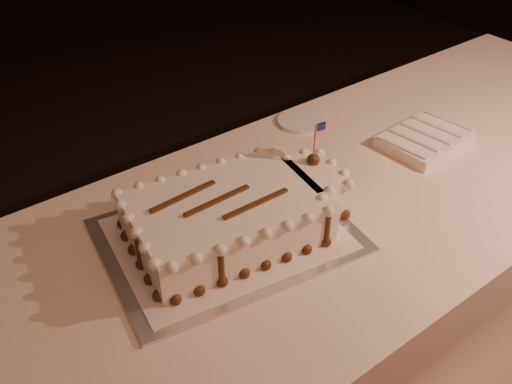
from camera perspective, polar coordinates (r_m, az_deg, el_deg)
banquet_table at (r=1.64m, az=6.67°, el=-10.87°), size 2.40×0.80×0.75m
cake_board at (r=1.26m, az=-2.92°, el=-4.37°), size 0.58×0.47×0.01m
doily at (r=1.25m, az=-2.92°, el=-4.20°), size 0.52×0.43×0.00m
sheet_cake at (r=1.23m, az=-1.82°, el=-2.08°), size 0.52×0.34×0.20m
napkin_stack at (r=1.62m, az=16.53°, el=5.07°), size 0.24×0.19×0.04m
side_plate at (r=1.67m, az=4.61°, el=7.08°), size 0.14×0.14×0.01m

